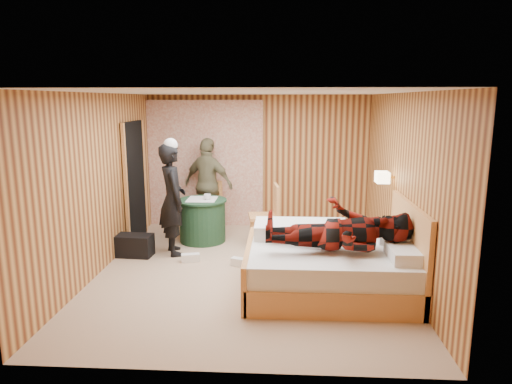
# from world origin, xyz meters

# --- Properties ---
(floor) EXTENTS (4.20, 5.00, 0.01)m
(floor) POSITION_xyz_m (0.00, 0.00, 0.00)
(floor) COLOR tan
(floor) RESTS_ON ground
(ceiling) EXTENTS (4.20, 5.00, 0.01)m
(ceiling) POSITION_xyz_m (0.00, 0.00, 2.50)
(ceiling) COLOR white
(ceiling) RESTS_ON wall_back
(wall_back) EXTENTS (4.20, 0.02, 2.50)m
(wall_back) POSITION_xyz_m (0.00, 2.50, 1.25)
(wall_back) COLOR tan
(wall_back) RESTS_ON floor
(wall_left) EXTENTS (0.02, 5.00, 2.50)m
(wall_left) POSITION_xyz_m (-2.10, 0.00, 1.25)
(wall_left) COLOR tan
(wall_left) RESTS_ON floor
(wall_right) EXTENTS (0.02, 5.00, 2.50)m
(wall_right) POSITION_xyz_m (2.10, 0.00, 1.25)
(wall_right) COLOR tan
(wall_right) RESTS_ON floor
(curtain) EXTENTS (2.20, 0.08, 2.40)m
(curtain) POSITION_xyz_m (-1.00, 2.43, 1.20)
(curtain) COLOR beige
(curtain) RESTS_ON floor
(doorway) EXTENTS (0.06, 0.90, 2.05)m
(doorway) POSITION_xyz_m (-2.06, 1.40, 1.02)
(doorway) COLOR black
(doorway) RESTS_ON floor
(wall_lamp) EXTENTS (0.26, 0.24, 0.16)m
(wall_lamp) POSITION_xyz_m (1.92, 0.45, 1.30)
(wall_lamp) COLOR gold
(wall_lamp) RESTS_ON wall_right
(bed) EXTENTS (2.13, 1.68, 1.15)m
(bed) POSITION_xyz_m (1.12, -0.60, 0.33)
(bed) COLOR #E7A25E
(bed) RESTS_ON floor
(nightstand) EXTENTS (0.44, 0.60, 0.58)m
(nightstand) POSITION_xyz_m (1.88, 0.19, 0.30)
(nightstand) COLOR #E7A25E
(nightstand) RESTS_ON floor
(round_table) EXTENTS (0.84, 0.84, 0.75)m
(round_table) POSITION_xyz_m (-0.89, 1.35, 0.38)
(round_table) COLOR #214727
(round_table) RESTS_ON floor
(chair_far) EXTENTS (0.51, 0.51, 0.93)m
(chair_far) POSITION_xyz_m (-0.87, 2.02, 0.54)
(chair_far) COLOR #E7A25E
(chair_far) RESTS_ON floor
(chair_near) EXTENTS (0.53, 0.53, 1.04)m
(chair_near) POSITION_xyz_m (0.26, 1.15, 0.60)
(chair_near) COLOR #E7A25E
(chair_near) RESTS_ON floor
(duffel_bag) EXTENTS (0.62, 0.36, 0.34)m
(duffel_bag) POSITION_xyz_m (-1.85, 0.52, 0.17)
(duffel_bag) COLOR black
(duffel_bag) RESTS_ON floor
(sneaker_left) EXTENTS (0.29, 0.17, 0.12)m
(sneaker_left) POSITION_xyz_m (-0.90, 0.31, 0.06)
(sneaker_left) COLOR silver
(sneaker_left) RESTS_ON floor
(sneaker_right) EXTENTS (0.29, 0.20, 0.12)m
(sneaker_right) POSITION_xyz_m (-0.14, 0.17, 0.06)
(sneaker_right) COLOR silver
(sneaker_right) RESTS_ON floor
(woman_standing) EXTENTS (0.65, 0.76, 1.75)m
(woman_standing) POSITION_xyz_m (-1.24, 0.69, 0.88)
(woman_standing) COLOR black
(woman_standing) RESTS_ON floor
(man_at_table) EXTENTS (1.09, 0.80, 1.72)m
(man_at_table) POSITION_xyz_m (-0.89, 2.05, 0.86)
(man_at_table) COLOR #6F6A4A
(man_at_table) RESTS_ON floor
(man_on_bed) EXTENTS (0.86, 0.67, 1.77)m
(man_on_bed) POSITION_xyz_m (1.15, -0.83, 1.01)
(man_on_bed) COLOR #671109
(man_on_bed) RESTS_ON bed
(book_lower) EXTENTS (0.20, 0.25, 0.02)m
(book_lower) POSITION_xyz_m (1.88, 0.14, 0.59)
(book_lower) COLOR silver
(book_lower) RESTS_ON nightstand
(book_upper) EXTENTS (0.26, 0.28, 0.02)m
(book_upper) POSITION_xyz_m (1.88, 0.14, 0.61)
(book_upper) COLOR silver
(book_upper) RESTS_ON nightstand
(cup_nightstand) EXTENTS (0.12, 0.12, 0.09)m
(cup_nightstand) POSITION_xyz_m (1.88, 0.32, 0.62)
(cup_nightstand) COLOR silver
(cup_nightstand) RESTS_ON nightstand
(cup_table) EXTENTS (0.16, 0.16, 0.10)m
(cup_table) POSITION_xyz_m (-0.79, 1.30, 0.79)
(cup_table) COLOR silver
(cup_table) RESTS_ON round_table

